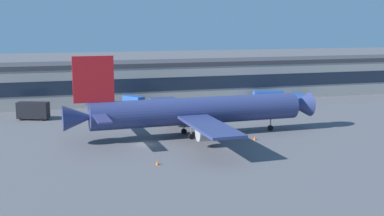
{
  "coord_description": "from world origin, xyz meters",
  "views": [
    {
      "loc": [
        -17.51,
        -88.04,
        22.39
      ],
      "look_at": [
        11.28,
        7.92,
        5.0
      ],
      "focal_mm": 46.02,
      "sensor_mm": 36.0,
      "label": 1
    }
  ],
  "objects_px": {
    "airliner": "(194,111)",
    "fuel_truck": "(268,96)",
    "catering_truck": "(32,110)",
    "traffic_cone_1": "(255,138)",
    "stair_truck": "(134,102)",
    "belt_loader": "(299,97)",
    "baggage_tug": "(106,107)",
    "traffic_cone_0": "(157,163)"
  },
  "relations": [
    {
      "from": "belt_loader",
      "to": "traffic_cone_0",
      "type": "bearing_deg",
      "value": -135.98
    },
    {
      "from": "baggage_tug",
      "to": "fuel_truck",
      "type": "height_order",
      "value": "fuel_truck"
    },
    {
      "from": "baggage_tug",
      "to": "traffic_cone_1",
      "type": "relative_size",
      "value": 5.73
    },
    {
      "from": "belt_loader",
      "to": "catering_truck",
      "type": "bearing_deg",
      "value": -174.07
    },
    {
      "from": "stair_truck",
      "to": "baggage_tug",
      "type": "relative_size",
      "value": 1.54
    },
    {
      "from": "catering_truck",
      "to": "traffic_cone_1",
      "type": "xyz_separation_m",
      "value": [
        41.56,
        -33.51,
        -1.93
      ]
    },
    {
      "from": "traffic_cone_1",
      "to": "stair_truck",
      "type": "bearing_deg",
      "value": 112.15
    },
    {
      "from": "airliner",
      "to": "fuel_truck",
      "type": "bearing_deg",
      "value": 46.61
    },
    {
      "from": "stair_truck",
      "to": "fuel_truck",
      "type": "height_order",
      "value": "stair_truck"
    },
    {
      "from": "stair_truck",
      "to": "catering_truck",
      "type": "bearing_deg",
      "value": -164.65
    },
    {
      "from": "baggage_tug",
      "to": "belt_loader",
      "type": "relative_size",
      "value": 0.62
    },
    {
      "from": "baggage_tug",
      "to": "belt_loader",
      "type": "bearing_deg",
      "value": 1.7
    },
    {
      "from": "traffic_cone_0",
      "to": "belt_loader",
      "type": "bearing_deg",
      "value": 44.02
    },
    {
      "from": "stair_truck",
      "to": "belt_loader",
      "type": "relative_size",
      "value": 0.95
    },
    {
      "from": "stair_truck",
      "to": "belt_loader",
      "type": "bearing_deg",
      "value": 0.91
    },
    {
      "from": "stair_truck",
      "to": "traffic_cone_1",
      "type": "bearing_deg",
      "value": -67.85
    },
    {
      "from": "belt_loader",
      "to": "fuel_truck",
      "type": "xyz_separation_m",
      "value": [
        -10.27,
        -0.34,
        0.73
      ]
    },
    {
      "from": "airliner",
      "to": "traffic_cone_0",
      "type": "distance_m",
      "value": 21.53
    },
    {
      "from": "belt_loader",
      "to": "fuel_truck",
      "type": "height_order",
      "value": "fuel_truck"
    },
    {
      "from": "airliner",
      "to": "traffic_cone_0",
      "type": "height_order",
      "value": "airliner"
    },
    {
      "from": "traffic_cone_1",
      "to": "fuel_truck",
      "type": "bearing_deg",
      "value": 61.68
    },
    {
      "from": "stair_truck",
      "to": "catering_truck",
      "type": "xyz_separation_m",
      "value": [
        -25.11,
        -6.89,
        0.31
      ]
    },
    {
      "from": "belt_loader",
      "to": "baggage_tug",
      "type": "bearing_deg",
      "value": -178.3
    },
    {
      "from": "stair_truck",
      "to": "baggage_tug",
      "type": "distance_m",
      "value": 7.36
    },
    {
      "from": "stair_truck",
      "to": "fuel_truck",
      "type": "distance_m",
      "value": 38.46
    },
    {
      "from": "fuel_truck",
      "to": "traffic_cone_0",
      "type": "bearing_deg",
      "value": -130.16
    },
    {
      "from": "stair_truck",
      "to": "belt_loader",
      "type": "height_order",
      "value": "stair_truck"
    },
    {
      "from": "belt_loader",
      "to": "catering_truck",
      "type": "xyz_separation_m",
      "value": [
        -73.84,
        -7.66,
        1.14
      ]
    },
    {
      "from": "belt_loader",
      "to": "airliner",
      "type": "bearing_deg",
      "value": -140.95
    },
    {
      "from": "stair_truck",
      "to": "fuel_truck",
      "type": "xyz_separation_m",
      "value": [
        38.46,
        0.43,
        -0.1
      ]
    },
    {
      "from": "baggage_tug",
      "to": "catering_truck",
      "type": "bearing_deg",
      "value": -161.41
    },
    {
      "from": "traffic_cone_0",
      "to": "traffic_cone_1",
      "type": "height_order",
      "value": "traffic_cone_1"
    },
    {
      "from": "stair_truck",
      "to": "traffic_cone_0",
      "type": "height_order",
      "value": "stair_truck"
    },
    {
      "from": "traffic_cone_1",
      "to": "belt_loader",
      "type": "bearing_deg",
      "value": 51.9
    },
    {
      "from": "traffic_cone_0",
      "to": "baggage_tug",
      "type": "bearing_deg",
      "value": 92.14
    },
    {
      "from": "baggage_tug",
      "to": "fuel_truck",
      "type": "relative_size",
      "value": 0.47
    },
    {
      "from": "fuel_truck",
      "to": "airliner",
      "type": "bearing_deg",
      "value": -133.39
    },
    {
      "from": "traffic_cone_0",
      "to": "stair_truck",
      "type": "bearing_deg",
      "value": 84.06
    },
    {
      "from": "fuel_truck",
      "to": "baggage_tug",
      "type": "bearing_deg",
      "value": -178.34
    },
    {
      "from": "belt_loader",
      "to": "traffic_cone_1",
      "type": "relative_size",
      "value": 9.31
    },
    {
      "from": "airliner",
      "to": "baggage_tug",
      "type": "height_order",
      "value": "airliner"
    },
    {
      "from": "airliner",
      "to": "traffic_cone_0",
      "type": "xyz_separation_m",
      "value": [
        -11.39,
        -17.63,
        -4.77
      ]
    }
  ]
}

